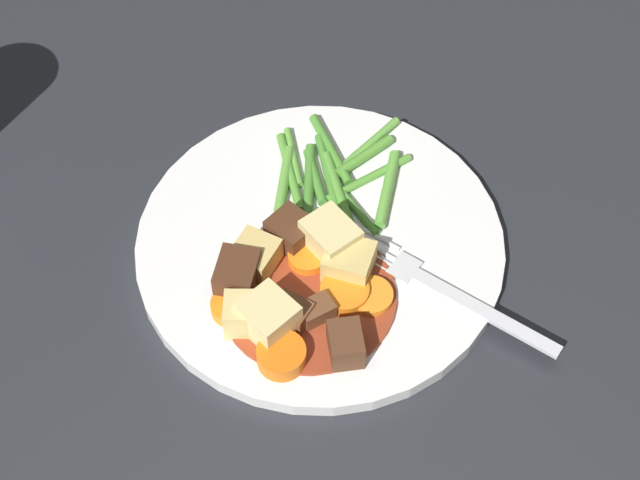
# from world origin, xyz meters

# --- Properties ---
(ground_plane) EXTENTS (3.00, 3.00, 0.00)m
(ground_plane) POSITION_xyz_m (0.00, 0.00, 0.00)
(ground_plane) COLOR #26282D
(dinner_plate) EXTENTS (0.27, 0.27, 0.01)m
(dinner_plate) POSITION_xyz_m (0.00, 0.00, 0.01)
(dinner_plate) COLOR white
(dinner_plate) RESTS_ON ground_plane
(stew_sauce) EXTENTS (0.13, 0.13, 0.00)m
(stew_sauce) POSITION_xyz_m (0.05, -0.01, 0.01)
(stew_sauce) COLOR #93381E
(stew_sauce) RESTS_ON dinner_plate
(carrot_slice_0) EXTENTS (0.03, 0.03, 0.01)m
(carrot_slice_0) POSITION_xyz_m (0.05, 0.03, 0.02)
(carrot_slice_0) COLOR orange
(carrot_slice_0) RESTS_ON dinner_plate
(carrot_slice_1) EXTENTS (0.03, 0.03, 0.01)m
(carrot_slice_1) POSITION_xyz_m (0.02, -0.01, 0.02)
(carrot_slice_1) COLOR orange
(carrot_slice_1) RESTS_ON dinner_plate
(carrot_slice_2) EXTENTS (0.04, 0.04, 0.01)m
(carrot_slice_2) POSITION_xyz_m (0.05, 0.01, 0.02)
(carrot_slice_2) COLOR orange
(carrot_slice_2) RESTS_ON dinner_plate
(carrot_slice_3) EXTENTS (0.04, 0.04, 0.01)m
(carrot_slice_3) POSITION_xyz_m (0.10, -0.03, 0.02)
(carrot_slice_3) COLOR orange
(carrot_slice_3) RESTS_ON dinner_plate
(carrot_slice_4) EXTENTS (0.04, 0.04, 0.01)m
(carrot_slice_4) POSITION_xyz_m (0.06, -0.07, 0.02)
(carrot_slice_4) COLOR orange
(carrot_slice_4) RESTS_ON dinner_plate
(potato_chunk_0) EXTENTS (0.05, 0.05, 0.03)m
(potato_chunk_0) POSITION_xyz_m (0.01, 0.01, 0.03)
(potato_chunk_0) COLOR #EAD68C
(potato_chunk_0) RESTS_ON dinner_plate
(potato_chunk_1) EXTENTS (0.04, 0.04, 0.02)m
(potato_chunk_1) POSITION_xyz_m (0.02, -0.05, 0.02)
(potato_chunk_1) COLOR #DBBC6B
(potato_chunk_1) RESTS_ON dinner_plate
(potato_chunk_2) EXTENTS (0.05, 0.05, 0.03)m
(potato_chunk_2) POSITION_xyz_m (0.07, -0.04, 0.03)
(potato_chunk_2) COLOR #EAD68C
(potato_chunk_2) RESTS_ON dinner_plate
(potato_chunk_3) EXTENTS (0.04, 0.04, 0.02)m
(potato_chunk_3) POSITION_xyz_m (0.03, 0.02, 0.02)
(potato_chunk_3) COLOR #DBBC6B
(potato_chunk_3) RESTS_ON dinner_plate
(potato_chunk_4) EXTENTS (0.03, 0.03, 0.03)m
(potato_chunk_4) POSITION_xyz_m (0.07, -0.06, 0.03)
(potato_chunk_4) COLOR #E5CC7A
(potato_chunk_4) RESTS_ON dinner_plate
(meat_chunk_0) EXTENTS (0.03, 0.03, 0.02)m
(meat_chunk_0) POSITION_xyz_m (0.07, -0.01, 0.02)
(meat_chunk_0) COLOR brown
(meat_chunk_0) RESTS_ON dinner_plate
(meat_chunk_1) EXTENTS (0.04, 0.04, 0.03)m
(meat_chunk_1) POSITION_xyz_m (0.04, -0.06, 0.03)
(meat_chunk_1) COLOR #4C2B19
(meat_chunk_1) RESTS_ON dinner_plate
(meat_chunk_2) EXTENTS (0.03, 0.02, 0.02)m
(meat_chunk_2) POSITION_xyz_m (0.10, 0.01, 0.02)
(meat_chunk_2) COLOR #56331E
(meat_chunk_2) RESTS_ON dinner_plate
(meat_chunk_3) EXTENTS (0.03, 0.03, 0.02)m
(meat_chunk_3) POSITION_xyz_m (0.07, -0.02, 0.02)
(meat_chunk_3) COLOR brown
(meat_chunk_3) RESTS_ON dinner_plate
(meat_chunk_4) EXTENTS (0.04, 0.04, 0.02)m
(meat_chunk_4) POSITION_xyz_m (0.00, -0.02, 0.02)
(meat_chunk_4) COLOR #4C2B19
(meat_chunk_4) RESTS_ON dinner_plate
(green_bean_0) EXTENTS (0.05, 0.03, 0.01)m
(green_bean_0) POSITION_xyz_m (-0.02, 0.03, 0.02)
(green_bean_0) COLOR #4C8E33
(green_bean_0) RESTS_ON dinner_plate
(green_bean_1) EXTENTS (0.06, 0.01, 0.01)m
(green_bean_1) POSITION_xyz_m (-0.08, -0.02, 0.02)
(green_bean_1) COLOR #66AD42
(green_bean_1) RESTS_ON dinner_plate
(green_bean_2) EXTENTS (0.08, 0.01, 0.01)m
(green_bean_2) POSITION_xyz_m (-0.05, -0.01, 0.02)
(green_bean_2) COLOR #4C8E33
(green_bean_2) RESTS_ON dinner_plate
(green_bean_3) EXTENTS (0.06, 0.06, 0.01)m
(green_bean_3) POSITION_xyz_m (-0.08, 0.04, 0.02)
(green_bean_3) COLOR #66AD42
(green_bean_3) RESTS_ON dinner_plate
(green_bean_4) EXTENTS (0.08, 0.02, 0.01)m
(green_bean_4) POSITION_xyz_m (-0.04, 0.02, 0.02)
(green_bean_4) COLOR #599E38
(green_bean_4) RESTS_ON dinner_plate
(green_bean_5) EXTENTS (0.08, 0.02, 0.01)m
(green_bean_5) POSITION_xyz_m (-0.06, 0.01, 0.02)
(green_bean_5) COLOR #4C8E33
(green_bean_5) RESTS_ON dinner_plate
(green_bean_6) EXTENTS (0.04, 0.05, 0.01)m
(green_bean_6) POSITION_xyz_m (-0.08, 0.04, 0.02)
(green_bean_6) COLOR #599E38
(green_bean_6) RESTS_ON dinner_plate
(green_bean_7) EXTENTS (0.05, 0.02, 0.01)m
(green_bean_7) POSITION_xyz_m (-0.06, -0.00, 0.02)
(green_bean_7) COLOR #4C8E33
(green_bean_7) RESTS_ON dinner_plate
(green_bean_8) EXTENTS (0.07, 0.03, 0.01)m
(green_bean_8) POSITION_xyz_m (-0.08, 0.01, 0.02)
(green_bean_8) COLOR #4C8E33
(green_bean_8) RESTS_ON dinner_plate
(green_bean_9) EXTENTS (0.04, 0.07, 0.01)m
(green_bean_9) POSITION_xyz_m (-0.05, 0.04, 0.02)
(green_bean_9) COLOR #599E38
(green_bean_9) RESTS_ON dinner_plate
(green_bean_10) EXTENTS (0.07, 0.03, 0.01)m
(green_bean_10) POSITION_xyz_m (-0.04, 0.05, 0.02)
(green_bean_10) COLOR #66AD42
(green_bean_10) RESTS_ON dinner_plate
(green_bean_11) EXTENTS (0.08, 0.02, 0.01)m
(green_bean_11) POSITION_xyz_m (-0.06, -0.02, 0.02)
(green_bean_11) COLOR #599E38
(green_bean_11) RESTS_ON dinner_plate
(green_bean_12) EXTENTS (0.06, 0.02, 0.01)m
(green_bean_12) POSITION_xyz_m (-0.06, -0.02, 0.02)
(green_bean_12) COLOR #66AD42
(green_bean_12) RESTS_ON dinner_plate
(fork) EXTENTS (0.12, 0.15, 0.00)m
(fork) POSITION_xyz_m (0.05, 0.08, 0.01)
(fork) COLOR silver
(fork) RESTS_ON dinner_plate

